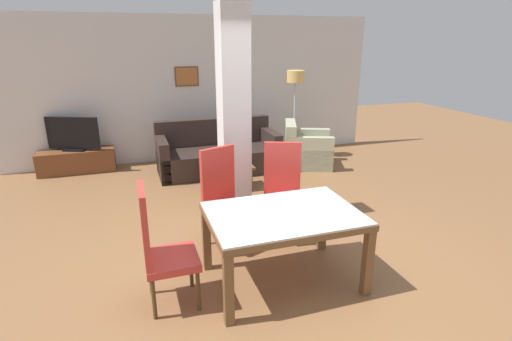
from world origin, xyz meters
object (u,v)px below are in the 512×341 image
at_px(tv_stand, 77,161).
at_px(tv_screen, 73,134).
at_px(dining_chair_far_right, 282,189).
at_px(dining_chair_head_left, 160,246).
at_px(bottle, 234,160).
at_px(coffee_table, 228,177).
at_px(floor_lamp, 295,85).
at_px(sofa, 218,154).
at_px(armchair, 306,151).
at_px(dining_table, 283,227).
at_px(dining_chair_far_left, 224,196).

bearing_deg(tv_stand, tv_screen, 0.00).
bearing_deg(tv_stand, dining_chair_far_right, -52.34).
xyz_separation_m(dining_chair_head_left, bottle, (1.37, 2.57, -0.11)).
xyz_separation_m(dining_chair_far_right, coffee_table, (-0.23, 1.70, -0.39)).
relative_size(dining_chair_far_right, floor_lamp, 0.67).
height_order(sofa, tv_screen, tv_screen).
height_order(dining_chair_far_right, dining_chair_head_left, same).
relative_size(armchair, coffee_table, 1.41).
relative_size(dining_chair_head_left, sofa, 0.54).
height_order(dining_table, dining_chair_far_right, dining_chair_far_right).
height_order(armchair, coffee_table, armchair).
bearing_deg(floor_lamp, dining_chair_far_right, -115.91).
bearing_deg(sofa, dining_chair_head_left, 69.52).
distance_m(dining_table, dining_chair_far_right, 0.98).
relative_size(dining_table, bottle, 5.72).
height_order(dining_chair_head_left, bottle, dining_chair_head_left).
height_order(armchair, tv_stand, armchair).
height_order(tv_stand, tv_screen, tv_screen).
distance_m(dining_table, tv_stand, 4.83).
distance_m(dining_chair_far_left, armchair, 3.26).
distance_m(tv_screen, floor_lamp, 4.12).
relative_size(dining_table, dining_chair_far_left, 1.25).
distance_m(dining_table, tv_screen, 4.82).
relative_size(dining_chair_far_left, dining_chair_far_right, 1.00).
bearing_deg(coffee_table, bottle, -30.14).
bearing_deg(dining_table, armchair, 61.60).
distance_m(dining_chair_head_left, sofa, 3.82).
relative_size(dining_chair_head_left, tv_screen, 1.30).
height_order(dining_chair_far_left, floor_lamp, floor_lamp).
distance_m(dining_chair_far_right, coffee_table, 1.76).
distance_m(dining_table, dining_chair_far_left, 1.00).
xyz_separation_m(armchair, tv_screen, (-4.04, 0.92, 0.41)).
relative_size(dining_chair_far_right, tv_stand, 0.89).
xyz_separation_m(tv_screen, floor_lamp, (4.04, -0.36, 0.74)).
bearing_deg(floor_lamp, armchair, -89.41).
distance_m(dining_table, sofa, 3.59).
bearing_deg(bottle, floor_lamp, 39.98).
height_order(armchair, bottle, armchair).
xyz_separation_m(dining_chair_far_left, dining_chair_head_left, (-0.80, -0.94, 0.00)).
distance_m(armchair, tv_screen, 4.17).
relative_size(dining_table, dining_chair_far_right, 1.25).
xyz_separation_m(armchair, coffee_table, (-1.68, -0.74, -0.09)).
bearing_deg(sofa, coffee_table, 87.10).
distance_m(dining_chair_head_left, bottle, 2.91).
height_order(dining_chair_far_right, floor_lamp, floor_lamp).
height_order(bottle, tv_stand, bottle).
bearing_deg(dining_table, tv_stand, 117.59).
distance_m(coffee_table, tv_screen, 2.92).
height_order(dining_chair_far_right, coffee_table, dining_chair_far_right).
bearing_deg(tv_stand, bottle, -34.85).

